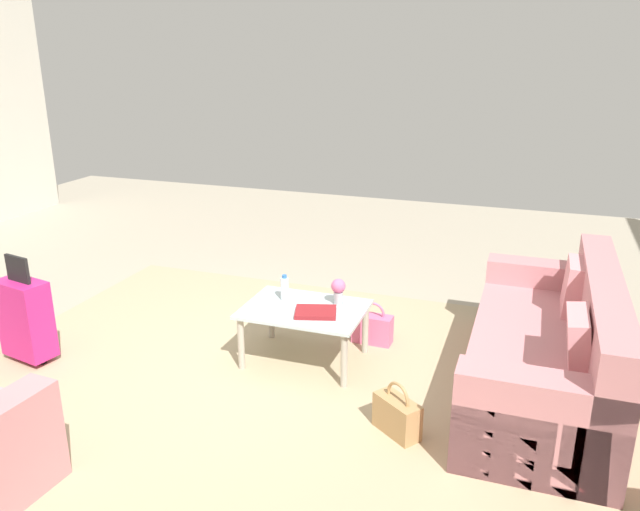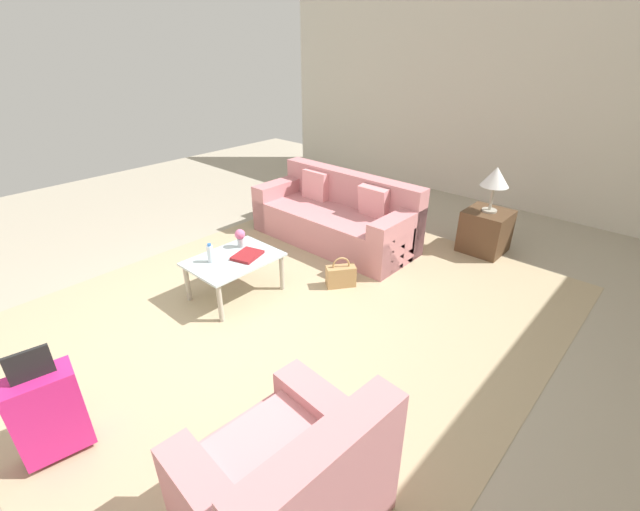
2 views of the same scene
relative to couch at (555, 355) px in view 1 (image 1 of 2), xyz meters
name	(u,v)px [view 1 (image 1 of 2)]	position (x,y,z in m)	size (l,w,h in m)	color
ground_plane	(229,382)	(2.19, 0.60, -0.31)	(12.00, 12.00, 0.00)	#A89E89
area_rug	(296,411)	(1.59, 0.80, -0.30)	(5.20, 4.40, 0.01)	tan
couch	(555,355)	(0.00, 0.00, 0.00)	(0.92, 2.20, 0.88)	#C67F84
coffee_table	(304,315)	(1.79, 0.10, 0.07)	(0.91, 0.66, 0.44)	silver
water_bottle	(285,288)	(1.99, 0.00, 0.23)	(0.06, 0.06, 0.20)	silver
coffee_table_book	(316,312)	(1.67, 0.18, 0.15)	(0.30, 0.23, 0.03)	maroon
flower_vase	(338,289)	(1.57, -0.05, 0.26)	(0.11, 0.11, 0.21)	#B2B7BC
suitcase_magenta	(25,318)	(3.79, 0.80, 0.05)	(0.43, 0.29, 0.85)	#D12375
handbag_tan	(397,415)	(0.91, 0.81, -0.18)	(0.34, 0.30, 0.36)	tan
handbag_pink	(372,328)	(1.38, -0.37, -0.18)	(0.32, 0.15, 0.36)	pink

